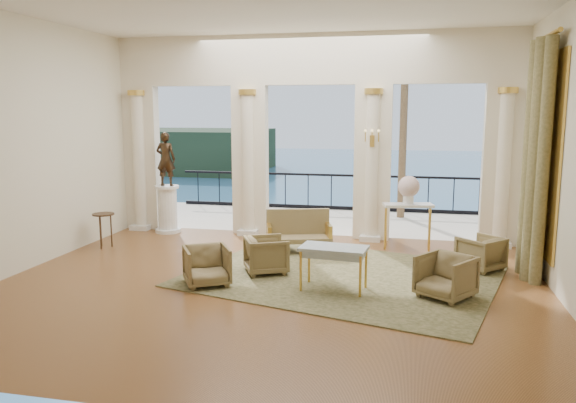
% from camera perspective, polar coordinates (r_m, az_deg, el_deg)
% --- Properties ---
extents(floor, '(9.00, 9.00, 0.00)m').
position_cam_1_polar(floor, '(9.31, -2.04, -8.57)').
color(floor, '#432610').
rests_on(floor, ground).
extents(room_walls, '(9.00, 9.00, 9.00)m').
position_cam_1_polar(room_walls, '(7.79, -4.23, 9.44)').
color(room_walls, '#ECE4C6').
rests_on(room_walls, ground).
extents(arcade, '(9.00, 0.56, 4.50)m').
position_cam_1_polar(arcade, '(12.60, 2.25, 8.04)').
color(arcade, beige).
rests_on(arcade, ground).
extents(terrace, '(10.00, 3.60, 0.10)m').
position_cam_1_polar(terrace, '(14.84, 3.53, -2.03)').
color(terrace, beige).
rests_on(terrace, ground).
extents(balustrade, '(9.00, 0.06, 1.03)m').
position_cam_1_polar(balustrade, '(16.32, 4.42, 0.63)').
color(balustrade, black).
rests_on(balustrade, terrace).
extents(palm_tree, '(2.00, 2.00, 4.50)m').
position_cam_1_polar(palm_tree, '(15.24, 11.85, 13.74)').
color(palm_tree, '#4C3823').
rests_on(palm_tree, terrace).
extents(headland, '(22.00, 18.00, 6.00)m').
position_cam_1_polar(headland, '(85.13, -9.95, 5.18)').
color(headland, black).
rests_on(headland, sea).
extents(sea, '(160.00, 160.00, 0.00)m').
position_cam_1_polar(sea, '(69.19, 10.43, 1.76)').
color(sea, '#2C6092').
rests_on(sea, ground).
extents(curtain, '(0.33, 1.40, 4.09)m').
position_cam_1_polar(curtain, '(10.33, 23.92, 3.85)').
color(curtain, brown).
rests_on(curtain, ground).
extents(window_frame, '(0.04, 1.60, 3.40)m').
position_cam_1_polar(window_frame, '(10.36, 24.96, 4.25)').
color(window_frame, gold).
rests_on(window_frame, room_walls).
extents(wall_sconce, '(0.30, 0.11, 0.33)m').
position_cam_1_polar(wall_sconce, '(12.14, 8.54, 6.22)').
color(wall_sconce, gold).
rests_on(wall_sconce, arcade).
extents(rug, '(5.83, 5.05, 0.02)m').
position_cam_1_polar(rug, '(9.87, 5.52, -7.52)').
color(rug, '#30361C').
rests_on(rug, ground).
extents(armchair_a, '(0.94, 0.92, 0.72)m').
position_cam_1_polar(armchair_a, '(9.34, -8.25, -6.30)').
color(armchair_a, '#3E341A').
rests_on(armchair_a, ground).
extents(armchair_b, '(0.98, 0.97, 0.75)m').
position_cam_1_polar(armchair_b, '(8.95, 15.72, -7.16)').
color(armchair_b, '#3E341A').
rests_on(armchair_b, ground).
extents(armchair_c, '(0.91, 0.91, 0.69)m').
position_cam_1_polar(armchair_c, '(10.68, 18.97, -4.83)').
color(armchair_c, '#3E341A').
rests_on(armchair_c, ground).
extents(armchair_d, '(0.89, 0.91, 0.72)m').
position_cam_1_polar(armchair_d, '(9.94, -2.21, -5.27)').
color(armchair_d, '#3E341A').
rests_on(armchair_d, ground).
extents(settee, '(1.40, 0.91, 0.86)m').
position_cam_1_polar(settee, '(11.39, 1.08, -3.05)').
color(settee, '#3E341A').
rests_on(settee, ground).
extents(game_table, '(1.10, 0.68, 0.72)m').
position_cam_1_polar(game_table, '(8.94, 4.68, -5.06)').
color(game_table, '#92A7B7').
rests_on(game_table, ground).
extents(pedestal, '(0.60, 0.60, 1.11)m').
position_cam_1_polar(pedestal, '(13.50, -12.14, -0.84)').
color(pedestal, silver).
rests_on(pedestal, ground).
extents(statue, '(0.46, 0.31, 1.25)m').
position_cam_1_polar(statue, '(13.35, -12.31, 4.24)').
color(statue, black).
rests_on(statue, pedestal).
extents(console_table, '(1.06, 0.59, 0.95)m').
position_cam_1_polar(console_table, '(11.82, 12.09, -1.01)').
color(console_table, silver).
rests_on(console_table, ground).
extents(urn, '(0.44, 0.44, 0.58)m').
position_cam_1_polar(urn, '(11.74, 12.17, 1.36)').
color(urn, white).
rests_on(urn, console_table).
extents(side_table, '(0.45, 0.45, 0.73)m').
position_cam_1_polar(side_table, '(12.31, -18.24, -1.63)').
color(side_table, black).
rests_on(side_table, ground).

